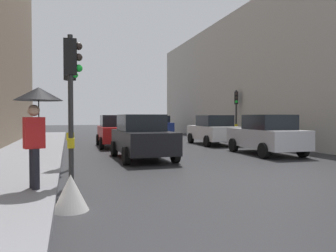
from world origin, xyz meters
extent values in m
plane|color=#28282B|center=(0.00, 0.00, 0.00)|extent=(120.00, 120.00, 0.00)
cube|color=gray|center=(-7.12, 6.00, 0.08)|extent=(2.83, 40.00, 0.16)
cube|color=#B2ADA3|center=(11.70, 15.26, 4.53)|extent=(12.00, 28.56, 9.06)
cylinder|color=#2D2D2D|center=(-5.40, 3.02, 1.88)|extent=(0.12, 0.12, 3.76)
cube|color=black|center=(-5.40, 3.02, 3.24)|extent=(0.38, 0.36, 0.84)
cube|color=yellow|center=(-5.40, 3.02, 1.05)|extent=(0.24, 0.25, 0.24)
sphere|color=#2D231E|center=(-5.24, 2.93, 3.50)|extent=(0.18, 0.18, 0.18)
sphere|color=#2D231E|center=(-5.24, 2.93, 3.24)|extent=(0.18, 0.18, 0.18)
sphere|color=green|center=(-5.24, 2.93, 2.98)|extent=(0.18, 0.18, 0.18)
cylinder|color=#2D2D2D|center=(-5.40, 0.30, 1.80)|extent=(0.12, 0.12, 3.61)
cube|color=black|center=(-5.40, 0.30, 3.09)|extent=(0.31, 0.26, 0.84)
cube|color=yellow|center=(-5.40, 0.30, 1.05)|extent=(0.17, 0.21, 0.24)
sphere|color=#2D231E|center=(-5.21, 0.29, 3.35)|extent=(0.18, 0.18, 0.18)
sphere|color=#2D231E|center=(-5.21, 0.29, 3.09)|extent=(0.18, 0.18, 0.18)
sphere|color=green|center=(-5.21, 0.29, 2.83)|extent=(0.18, 0.18, 0.18)
cylinder|color=#2D2D2D|center=(5.40, 12.19, 1.73)|extent=(0.12, 0.12, 3.46)
cube|color=black|center=(5.40, 12.19, 2.94)|extent=(0.34, 0.37, 0.84)
cube|color=yellow|center=(5.40, 12.19, 1.05)|extent=(0.25, 0.23, 0.24)
sphere|color=#2D231E|center=(5.32, 12.02, 3.20)|extent=(0.18, 0.18, 0.18)
sphere|color=#2D231E|center=(5.32, 12.02, 2.94)|extent=(0.18, 0.18, 0.18)
sphere|color=green|center=(5.32, 12.02, 2.68)|extent=(0.18, 0.18, 0.18)
cube|color=navy|center=(2.74, 22.66, 0.72)|extent=(2.03, 4.29, 0.80)
cube|color=black|center=(2.75, 22.41, 1.44)|extent=(1.71, 2.09, 0.64)
cylinder|color=black|center=(1.77, 23.96, 0.32)|extent=(0.25, 0.65, 0.64)
cylinder|color=black|center=(3.56, 24.06, 0.32)|extent=(0.25, 0.65, 0.64)
cylinder|color=black|center=(1.92, 21.26, 0.32)|extent=(0.25, 0.65, 0.64)
cylinder|color=black|center=(3.71, 21.36, 0.32)|extent=(0.25, 0.65, 0.64)
cube|color=#BCBCC1|center=(2.94, 4.93, 0.72)|extent=(1.93, 4.26, 0.80)
cube|color=black|center=(2.94, 4.68, 1.44)|extent=(1.66, 2.05, 0.64)
cylinder|color=black|center=(2.09, 6.31, 0.32)|extent=(0.24, 0.65, 0.64)
cylinder|color=black|center=(3.89, 6.25, 0.32)|extent=(0.24, 0.65, 0.64)
cylinder|color=black|center=(2.00, 3.61, 0.32)|extent=(0.24, 0.65, 0.64)
cylinder|color=black|center=(3.80, 3.55, 0.32)|extent=(0.24, 0.65, 0.64)
cube|color=red|center=(-2.91, 10.52, 0.72)|extent=(1.89, 4.24, 0.80)
cube|color=black|center=(-2.90, 10.77, 1.44)|extent=(1.64, 2.03, 0.64)
cylinder|color=black|center=(-2.04, 9.15, 0.32)|extent=(0.23, 0.64, 0.64)
cylinder|color=black|center=(-3.84, 9.19, 0.32)|extent=(0.23, 0.64, 0.64)
cylinder|color=black|center=(-1.98, 11.85, 0.32)|extent=(0.23, 0.64, 0.64)
cylinder|color=black|center=(-3.78, 11.89, 0.32)|extent=(0.23, 0.64, 0.64)
cube|color=black|center=(-2.68, 4.81, 0.72)|extent=(1.89, 4.24, 0.80)
cube|color=black|center=(-2.68, 5.06, 1.44)|extent=(1.64, 2.03, 0.64)
cylinder|color=black|center=(-1.75, 3.48, 0.32)|extent=(0.23, 0.64, 0.64)
cylinder|color=black|center=(-3.55, 3.44, 0.32)|extent=(0.23, 0.64, 0.64)
cylinder|color=black|center=(-1.81, 6.18, 0.32)|extent=(0.23, 0.64, 0.64)
cylinder|color=black|center=(-3.61, 6.14, 0.32)|extent=(0.23, 0.64, 0.64)
cube|color=silver|center=(2.82, 10.32, 0.72)|extent=(1.88, 4.24, 0.80)
cube|color=black|center=(2.82, 10.07, 1.44)|extent=(1.64, 2.03, 0.64)
cylinder|color=black|center=(1.95, 11.69, 0.32)|extent=(0.23, 0.64, 0.64)
cylinder|color=black|center=(3.75, 11.65, 0.32)|extent=(0.23, 0.64, 0.64)
cylinder|color=black|center=(1.90, 8.99, 0.32)|extent=(0.23, 0.64, 0.64)
cylinder|color=black|center=(3.69, 8.95, 0.32)|extent=(0.23, 0.64, 0.64)
cylinder|color=black|center=(-6.18, -0.34, 0.58)|extent=(0.16, 0.16, 0.85)
cylinder|color=black|center=(-6.12, -0.52, 0.58)|extent=(0.16, 0.16, 0.85)
cube|color=red|center=(-6.15, -0.43, 1.34)|extent=(0.46, 0.38, 0.66)
sphere|color=tan|center=(-6.15, -0.43, 1.81)|extent=(0.24, 0.24, 0.24)
cylinder|color=black|center=(-6.06, -0.40, 1.59)|extent=(0.02, 0.02, 0.90)
cone|color=black|center=(-6.06, -0.40, 2.16)|extent=(1.00, 1.00, 0.28)
cone|color=silver|center=(-5.43, -1.79, 0.33)|extent=(0.64, 0.64, 0.65)
camera|label=1|loc=(-5.46, -7.91, 1.68)|focal=35.50mm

